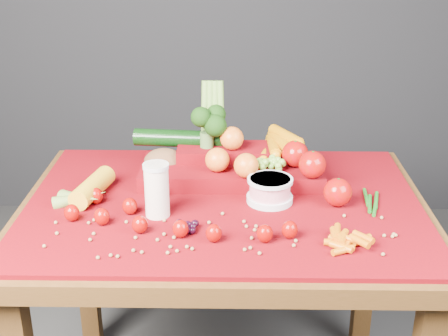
{
  "coord_description": "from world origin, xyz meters",
  "views": [
    {
      "loc": [
        0.03,
        -1.51,
        1.49
      ],
      "look_at": [
        0.0,
        0.02,
        0.85
      ],
      "focal_mm": 50.0,
      "sensor_mm": 36.0,
      "label": 1
    }
  ],
  "objects_px": {
    "milk_glass": "(157,188)",
    "yogurt_bowl": "(270,189)",
    "produce_mound": "(238,159)",
    "table": "(224,236)"
  },
  "relations": [
    {
      "from": "table",
      "to": "produce_mound",
      "type": "height_order",
      "value": "produce_mound"
    },
    {
      "from": "milk_glass",
      "to": "yogurt_bowl",
      "type": "distance_m",
      "value": 0.31
    },
    {
      "from": "yogurt_bowl",
      "to": "table",
      "type": "bearing_deg",
      "value": 179.65
    },
    {
      "from": "table",
      "to": "milk_glass",
      "type": "relative_size",
      "value": 7.78
    },
    {
      "from": "yogurt_bowl",
      "to": "produce_mound",
      "type": "distance_m",
      "value": 0.18
    },
    {
      "from": "table",
      "to": "milk_glass",
      "type": "xyz_separation_m",
      "value": [
        -0.17,
        -0.09,
        0.18
      ]
    },
    {
      "from": "milk_glass",
      "to": "produce_mound",
      "type": "xyz_separation_m",
      "value": [
        0.21,
        0.24,
        -0.02
      ]
    },
    {
      "from": "table",
      "to": "yogurt_bowl",
      "type": "relative_size",
      "value": 8.87
    },
    {
      "from": "table",
      "to": "produce_mound",
      "type": "relative_size",
      "value": 1.79
    },
    {
      "from": "milk_glass",
      "to": "produce_mound",
      "type": "distance_m",
      "value": 0.32
    }
  ]
}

